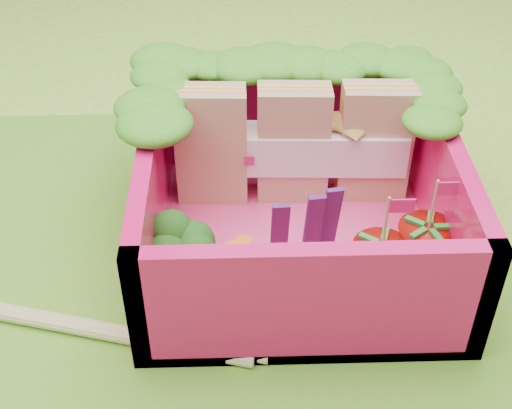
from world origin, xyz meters
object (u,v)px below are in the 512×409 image
at_px(bento_box, 298,199).
at_px(strawberry_right, 424,250).
at_px(sandwich_stack, 294,145).
at_px(broccoli, 185,251).
at_px(strawberry_left, 379,267).

xyz_separation_m(bento_box, strawberry_right, (0.50, -0.23, -0.10)).
relative_size(sandwich_stack, broccoli, 3.23).
bearing_deg(broccoli, strawberry_right, 2.32).
distance_m(broccoli, strawberry_left, 0.77).
relative_size(broccoli, strawberry_left, 0.70).
distance_m(bento_box, strawberry_left, 0.45).
height_order(bento_box, strawberry_right, bento_box).
bearing_deg(bento_box, strawberry_left, -46.10).
distance_m(sandwich_stack, strawberry_left, 0.72).
relative_size(sandwich_stack, strawberry_right, 2.21).
bearing_deg(sandwich_stack, strawberry_right, -48.40).
bearing_deg(broccoli, bento_box, 29.74).
xyz_separation_m(bento_box, sandwich_stack, (0.01, 0.33, 0.05)).
distance_m(broccoli, strawberry_right, 0.97).
height_order(broccoli, strawberry_left, strawberry_left).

